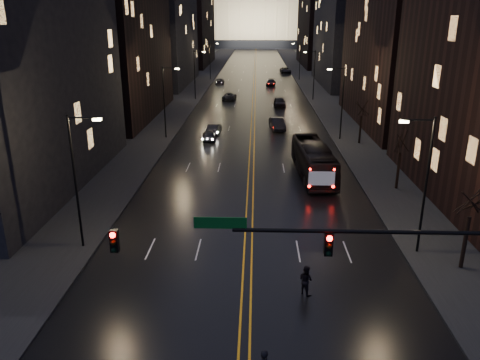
# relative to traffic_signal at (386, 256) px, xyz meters

# --- Properties ---
(ground) EXTENTS (900.00, 900.00, 0.00)m
(ground) POSITION_rel_traffic_signal_xyz_m (-5.91, 0.00, -5.10)
(ground) COLOR black
(ground) RESTS_ON ground
(road) EXTENTS (20.00, 320.00, 0.02)m
(road) POSITION_rel_traffic_signal_xyz_m (-5.91, 130.00, -5.09)
(road) COLOR black
(road) RESTS_ON ground
(sidewalk_left) EXTENTS (8.00, 320.00, 0.16)m
(sidewalk_left) POSITION_rel_traffic_signal_xyz_m (-19.91, 130.00, -5.02)
(sidewalk_left) COLOR black
(sidewalk_left) RESTS_ON ground
(sidewalk_right) EXTENTS (8.00, 320.00, 0.16)m
(sidewalk_right) POSITION_rel_traffic_signal_xyz_m (8.09, 130.00, -5.02)
(sidewalk_right) COLOR black
(sidewalk_right) RESTS_ON ground
(center_line) EXTENTS (0.62, 320.00, 0.01)m
(center_line) POSITION_rel_traffic_signal_xyz_m (-5.91, 130.00, -5.08)
(center_line) COLOR orange
(center_line) RESTS_ON road
(building_left_near) EXTENTS (12.00, 28.00, 22.00)m
(building_left_near) POSITION_rel_traffic_signal_xyz_m (-26.91, 22.00, 5.90)
(building_left_near) COLOR black
(building_left_near) RESTS_ON ground
(building_left_mid) EXTENTS (12.00, 30.00, 28.00)m
(building_left_mid) POSITION_rel_traffic_signal_xyz_m (-26.91, 54.00, 8.90)
(building_left_mid) COLOR black
(building_left_mid) RESTS_ON ground
(building_left_far) EXTENTS (12.00, 34.00, 20.00)m
(building_left_far) POSITION_rel_traffic_signal_xyz_m (-26.91, 92.00, 4.90)
(building_left_far) COLOR black
(building_left_far) RESTS_ON ground
(building_left_dist) EXTENTS (12.00, 40.00, 24.00)m
(building_left_dist) POSITION_rel_traffic_signal_xyz_m (-26.91, 140.00, 6.90)
(building_left_dist) COLOR black
(building_left_dist) RESTS_ON ground
(building_right_mid) EXTENTS (12.00, 34.00, 26.00)m
(building_right_mid) POSITION_rel_traffic_signal_xyz_m (15.09, 92.00, 7.90)
(building_right_mid) COLOR black
(building_right_mid) RESTS_ON ground
(building_right_dist) EXTENTS (12.00, 40.00, 22.00)m
(building_right_dist) POSITION_rel_traffic_signal_xyz_m (15.09, 140.00, 5.90)
(building_right_dist) COLOR black
(building_right_dist) RESTS_ON ground
(capitol) EXTENTS (90.00, 50.00, 58.50)m
(capitol) POSITION_rel_traffic_signal_xyz_m (-5.91, 250.00, 12.05)
(capitol) COLOR black
(capitol) RESTS_ON ground
(traffic_signal) EXTENTS (17.29, 0.45, 7.00)m
(traffic_signal) POSITION_rel_traffic_signal_xyz_m (0.00, 0.00, 0.00)
(traffic_signal) COLOR black
(traffic_signal) RESTS_ON ground
(streetlamp_right_near) EXTENTS (2.13, 0.25, 9.00)m
(streetlamp_right_near) POSITION_rel_traffic_signal_xyz_m (4.91, 10.00, -0.02)
(streetlamp_right_near) COLOR black
(streetlamp_right_near) RESTS_ON ground
(streetlamp_left_near) EXTENTS (2.13, 0.25, 9.00)m
(streetlamp_left_near) POSITION_rel_traffic_signal_xyz_m (-16.72, 10.00, -0.02)
(streetlamp_left_near) COLOR black
(streetlamp_left_near) RESTS_ON ground
(streetlamp_right_mid) EXTENTS (2.13, 0.25, 9.00)m
(streetlamp_right_mid) POSITION_rel_traffic_signal_xyz_m (4.91, 40.00, -0.02)
(streetlamp_right_mid) COLOR black
(streetlamp_right_mid) RESTS_ON ground
(streetlamp_left_mid) EXTENTS (2.13, 0.25, 9.00)m
(streetlamp_left_mid) POSITION_rel_traffic_signal_xyz_m (-16.72, 40.00, -0.02)
(streetlamp_left_mid) COLOR black
(streetlamp_left_mid) RESTS_ON ground
(streetlamp_right_far) EXTENTS (2.13, 0.25, 9.00)m
(streetlamp_right_far) POSITION_rel_traffic_signal_xyz_m (4.91, 70.00, -0.02)
(streetlamp_right_far) COLOR black
(streetlamp_right_far) RESTS_ON ground
(streetlamp_left_far) EXTENTS (2.13, 0.25, 9.00)m
(streetlamp_left_far) POSITION_rel_traffic_signal_xyz_m (-16.72, 70.00, -0.02)
(streetlamp_left_far) COLOR black
(streetlamp_left_far) RESTS_ON ground
(streetlamp_right_dist) EXTENTS (2.13, 0.25, 9.00)m
(streetlamp_right_dist) POSITION_rel_traffic_signal_xyz_m (4.91, 100.00, -0.02)
(streetlamp_right_dist) COLOR black
(streetlamp_right_dist) RESTS_ON ground
(streetlamp_left_dist) EXTENTS (2.13, 0.25, 9.00)m
(streetlamp_left_dist) POSITION_rel_traffic_signal_xyz_m (-16.72, 100.00, -0.02)
(streetlamp_left_dist) COLOR black
(streetlamp_left_dist) RESTS_ON ground
(tree_right_near) EXTENTS (2.40, 2.40, 6.65)m
(tree_right_near) POSITION_rel_traffic_signal_xyz_m (7.09, 8.00, -0.58)
(tree_right_near) COLOR black
(tree_right_near) RESTS_ON ground
(tree_right_mid) EXTENTS (2.40, 2.40, 6.65)m
(tree_right_mid) POSITION_rel_traffic_signal_xyz_m (7.09, 22.00, -0.58)
(tree_right_mid) COLOR black
(tree_right_mid) RESTS_ON ground
(tree_right_far) EXTENTS (2.40, 2.40, 6.65)m
(tree_right_far) POSITION_rel_traffic_signal_xyz_m (7.09, 38.00, -0.58)
(tree_right_far) COLOR black
(tree_right_far) RESTS_ON ground
(bus) EXTENTS (3.37, 11.59, 3.19)m
(bus) POSITION_rel_traffic_signal_xyz_m (0.08, 25.61, -3.51)
(bus) COLOR black
(bus) RESTS_ON ground
(oncoming_car_a) EXTENTS (2.04, 4.10, 1.34)m
(oncoming_car_a) POSITION_rel_traffic_signal_xyz_m (-11.32, 39.15, -4.43)
(oncoming_car_a) COLOR black
(oncoming_car_a) RESTS_ON ground
(oncoming_car_b) EXTENTS (1.73, 4.27, 1.38)m
(oncoming_car_b) POSITION_rel_traffic_signal_xyz_m (-10.99, 42.71, -4.41)
(oncoming_car_b) COLOR black
(oncoming_car_b) RESTS_ON ground
(oncoming_car_c) EXTENTS (2.68, 5.04, 1.35)m
(oncoming_car_c) POSITION_rel_traffic_signal_xyz_m (-10.53, 70.12, -4.43)
(oncoming_car_c) COLOR black
(oncoming_car_c) RESTS_ON ground
(oncoming_car_d) EXTENTS (1.93, 4.68, 1.35)m
(oncoming_car_d) POSITION_rel_traffic_signal_xyz_m (-14.00, 92.12, -4.43)
(oncoming_car_d) COLOR black
(oncoming_car_d) RESTS_ON ground
(receding_car_a) EXTENTS (2.27, 4.98, 1.58)m
(receding_car_a) POSITION_rel_traffic_signal_xyz_m (-2.58, 45.52, -4.31)
(receding_car_a) COLOR black
(receding_car_a) RESTS_ON ground
(receding_car_b) EXTENTS (1.97, 4.82, 1.64)m
(receding_car_b) POSITION_rel_traffic_signal_xyz_m (-1.44, 63.16, -4.29)
(receding_car_b) COLOR black
(receding_car_b) RESTS_ON ground
(receding_car_c) EXTENTS (2.46, 4.97, 1.39)m
(receding_car_c) POSITION_rel_traffic_signal_xyz_m (-2.18, 89.72, -4.41)
(receding_car_c) COLOR black
(receding_car_c) RESTS_ON ground
(receding_car_d) EXTENTS (3.00, 5.86, 1.58)m
(receding_car_d) POSITION_rel_traffic_signal_xyz_m (2.59, 115.85, -4.31)
(receding_car_d) COLOR black
(receding_car_d) RESTS_ON ground
(pedestrian_b) EXTENTS (0.93, 0.93, 1.74)m
(pedestrian_b) POSITION_rel_traffic_signal_xyz_m (-2.64, 5.00, -4.23)
(pedestrian_b) COLOR black
(pedestrian_b) RESTS_ON ground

